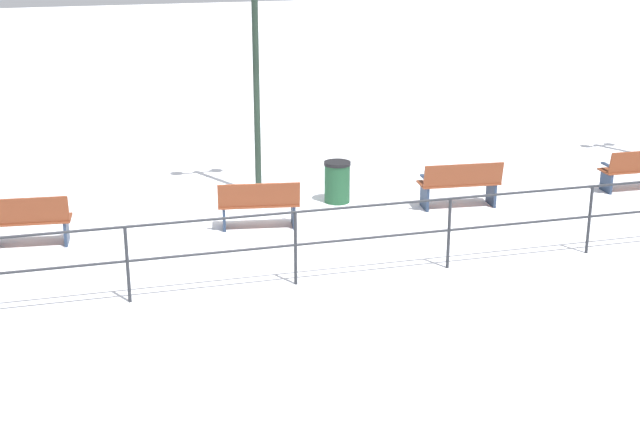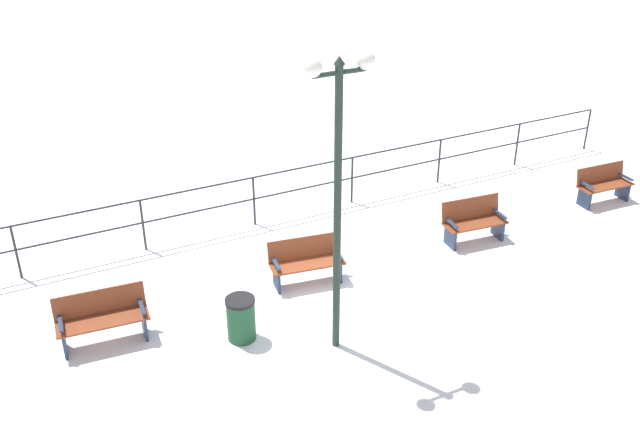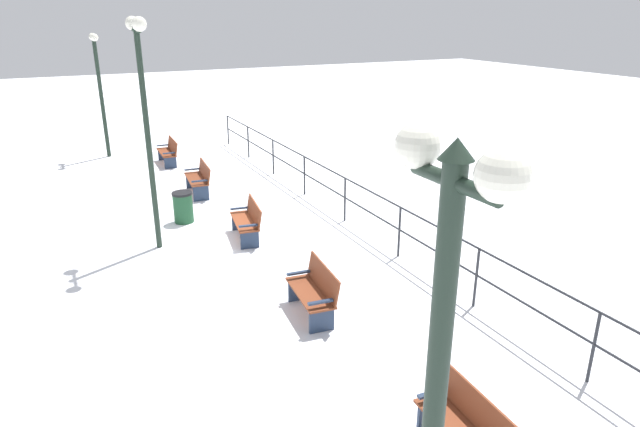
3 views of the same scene
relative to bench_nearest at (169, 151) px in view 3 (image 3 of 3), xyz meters
The scene contains 10 objects.
ground_plane 7.75m from the bench_nearest, 89.92° to the left, with size 80.00×80.00×0.00m, color white.
bench_nearest is the anchor object (origin of this frame).
bench_second 3.87m from the bench_nearest, 91.05° to the left, with size 0.68×1.56×0.91m.
bench_third 7.75m from the bench_nearest, 91.55° to the left, with size 0.74×1.49×0.88m.
bench_fourth 11.61m from the bench_nearest, 90.42° to the left, with size 0.68×1.41×0.91m.
lamppost_near 3.65m from the bench_nearest, 49.33° to the right, with size 0.26×0.90×4.37m.
lamppost_middle 8.13m from the bench_nearest, 76.27° to the left, with size 0.29×1.13×4.99m.
lamppost_far 17.51m from the bench_nearest, 84.06° to the left, with size 0.27×0.95×4.49m.
waterfront_railing 8.24m from the bench_nearest, 110.06° to the left, with size 0.05×19.70×1.16m.
trash_bin 6.05m from the bench_nearest, 81.44° to the left, with size 0.51×0.51×0.80m.
Camera 3 is at (3.66, 11.70, 5.08)m, focal length 31.13 mm.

